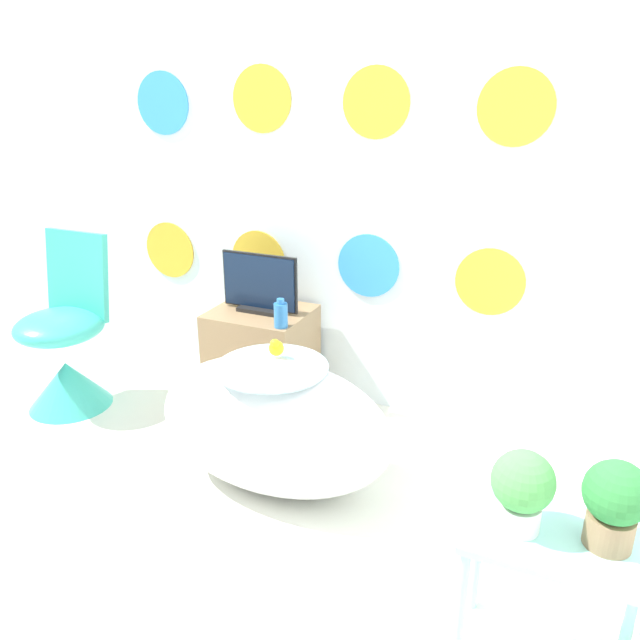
{
  "coord_description": "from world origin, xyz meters",
  "views": [
    {
      "loc": [
        1.27,
        -1.04,
        1.61
      ],
      "look_at": [
        0.43,
        0.85,
        0.81
      ],
      "focal_mm": 35.0,
      "sensor_mm": 36.0,
      "label": 1
    }
  ],
  "objects": [
    {
      "name": "potted_plant_right",
      "position": [
        1.42,
        0.48,
        0.6
      ],
      "size": [
        0.17,
        0.17,
        0.25
      ],
      "color": "#8C6B4C",
      "rests_on": "side_table"
    },
    {
      "name": "wall_back_dotted",
      "position": [
        0.0,
        1.79,
        1.3
      ],
      "size": [
        4.44,
        0.05,
        2.6
      ],
      "color": "white",
      "rests_on": "ground_plane"
    },
    {
      "name": "potted_plant_left",
      "position": [
        1.2,
        0.46,
        0.59
      ],
      "size": [
        0.17,
        0.17,
        0.24
      ],
      "color": "white",
      "rests_on": "side_table"
    },
    {
      "name": "tv",
      "position": [
        -0.2,
        1.54,
        0.66
      ],
      "size": [
        0.41,
        0.12,
        0.29
      ],
      "color": "black",
      "rests_on": "tv_cabinet"
    },
    {
      "name": "ground_plane",
      "position": [
        0.0,
        0.0,
        0.0
      ],
      "size": [
        12.0,
        12.0,
        0.0
      ],
      "primitive_type": "plane",
      "color": "silver"
    },
    {
      "name": "vase",
      "position": [
        -0.0,
        1.38,
        0.59
      ],
      "size": [
        0.06,
        0.06,
        0.14
      ],
      "color": "#2D72B7",
      "rests_on": "tv_cabinet"
    },
    {
      "name": "chair",
      "position": [
        -1.12,
        1.12,
        0.29
      ],
      "size": [
        0.44,
        0.44,
        0.9
      ],
      "color": "#38B2A3",
      "rests_on": "ground_plane"
    },
    {
      "name": "rubber_duck",
      "position": [
        0.17,
        1.01,
        0.6
      ],
      "size": [
        0.06,
        0.07,
        0.07
      ],
      "color": "yellow",
      "rests_on": "bathtub"
    },
    {
      "name": "bathtub",
      "position": [
        0.19,
        0.94,
        0.28
      ],
      "size": [
        1.02,
        0.55,
        0.56
      ],
      "color": "white",
      "rests_on": "ground_plane"
    },
    {
      "name": "tv_cabinet",
      "position": [
        -0.2,
        1.54,
        0.26
      ],
      "size": [
        0.48,
        0.42,
        0.53
      ],
      "color": "#8E704C",
      "rests_on": "ground_plane"
    },
    {
      "name": "side_table",
      "position": [
        1.31,
        0.47,
        0.38
      ],
      "size": [
        0.5,
        0.32,
        0.46
      ],
      "color": "#99E0D8",
      "rests_on": "ground_plane"
    }
  ]
}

